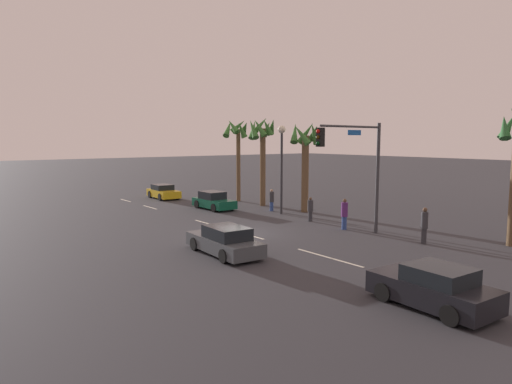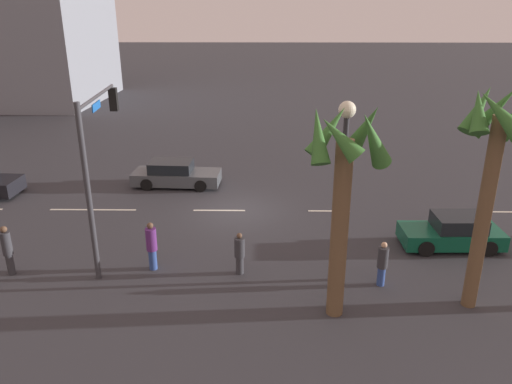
{
  "view_description": "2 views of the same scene",
  "coord_description": "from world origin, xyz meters",
  "px_view_note": "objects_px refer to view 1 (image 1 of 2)",
  "views": [
    {
      "loc": [
        21.35,
        -15.16,
        5.46
      ],
      "look_at": [
        -1.27,
        1.99,
        2.17
      ],
      "focal_mm": 32.04,
      "sensor_mm": 36.0,
      "label": 1
    },
    {
      "loc": [
        -1.24,
        21.93,
        9.31
      ],
      "look_at": [
        -0.98,
        2.89,
        2.06
      ],
      "focal_mm": 34.85,
      "sensor_mm": 36.0,
      "label": 2
    }
  ],
  "objects_px": {
    "car_0": "(225,241)",
    "pedestrian_2": "(310,209)",
    "car_2": "(163,192)",
    "pedestrian_1": "(344,213)",
    "pedestrian_0": "(272,200)",
    "pedestrian_3": "(424,225)",
    "streetlamp": "(282,153)",
    "car_1": "(434,288)",
    "palm_tree_3": "(237,138)",
    "palm_tree_1": "(306,149)",
    "traffic_signal": "(359,160)",
    "car_3": "(214,201)",
    "palm_tree_2": "(262,139)"
  },
  "relations": [
    {
      "from": "car_1",
      "to": "palm_tree_1",
      "type": "relative_size",
      "value": 0.6
    },
    {
      "from": "palm_tree_1",
      "to": "streetlamp",
      "type": "bearing_deg",
      "value": -99.68
    },
    {
      "from": "car_2",
      "to": "streetlamp",
      "type": "distance_m",
      "value": 14.22
    },
    {
      "from": "car_0",
      "to": "pedestrian_3",
      "type": "distance_m",
      "value": 10.55
    },
    {
      "from": "car_2",
      "to": "car_3",
      "type": "distance_m",
      "value": 8.31
    },
    {
      "from": "car_0",
      "to": "pedestrian_1",
      "type": "distance_m",
      "value": 9.13
    },
    {
      "from": "car_3",
      "to": "car_2",
      "type": "bearing_deg",
      "value": -177.97
    },
    {
      "from": "car_2",
      "to": "palm_tree_3",
      "type": "distance_m",
      "value": 8.7
    },
    {
      "from": "car_1",
      "to": "palm_tree_2",
      "type": "height_order",
      "value": "palm_tree_2"
    },
    {
      "from": "palm_tree_3",
      "to": "pedestrian_1",
      "type": "bearing_deg",
      "value": -8.59
    },
    {
      "from": "car_1",
      "to": "car_3",
      "type": "distance_m",
      "value": 23.03
    },
    {
      "from": "pedestrian_0",
      "to": "palm_tree_2",
      "type": "bearing_deg",
      "value": 157.5
    },
    {
      "from": "palm_tree_1",
      "to": "palm_tree_3",
      "type": "bearing_deg",
      "value": -176.15
    },
    {
      "from": "car_3",
      "to": "streetlamp",
      "type": "distance_m",
      "value": 6.9
    },
    {
      "from": "palm_tree_3",
      "to": "car_1",
      "type": "bearing_deg",
      "value": -21.14
    },
    {
      "from": "car_2",
      "to": "pedestrian_3",
      "type": "distance_m",
      "value": 25.36
    },
    {
      "from": "car_0",
      "to": "pedestrian_0",
      "type": "relative_size",
      "value": 2.84
    },
    {
      "from": "pedestrian_2",
      "to": "traffic_signal",
      "type": "bearing_deg",
      "value": -14.9
    },
    {
      "from": "car_1",
      "to": "car_3",
      "type": "relative_size",
      "value": 1.03
    },
    {
      "from": "pedestrian_0",
      "to": "palm_tree_2",
      "type": "xyz_separation_m",
      "value": [
        -2.7,
        1.12,
        4.59
      ]
    },
    {
      "from": "palm_tree_1",
      "to": "pedestrian_3",
      "type": "bearing_deg",
      "value": -11.27
    },
    {
      "from": "pedestrian_1",
      "to": "pedestrian_3",
      "type": "xyz_separation_m",
      "value": [
        5.12,
        0.45,
        0.03
      ]
    },
    {
      "from": "pedestrian_0",
      "to": "pedestrian_2",
      "type": "relative_size",
      "value": 1.03
    },
    {
      "from": "pedestrian_2",
      "to": "pedestrian_3",
      "type": "distance_m",
      "value": 8.38
    },
    {
      "from": "car_1",
      "to": "traffic_signal",
      "type": "height_order",
      "value": "traffic_signal"
    },
    {
      "from": "pedestrian_0",
      "to": "palm_tree_1",
      "type": "bearing_deg",
      "value": 42.65
    },
    {
      "from": "traffic_signal",
      "to": "car_3",
      "type": "bearing_deg",
      "value": -176.37
    },
    {
      "from": "palm_tree_3",
      "to": "traffic_signal",
      "type": "bearing_deg",
      "value": -11.32
    },
    {
      "from": "car_2",
      "to": "streetlamp",
      "type": "bearing_deg",
      "value": 12.57
    },
    {
      "from": "pedestrian_0",
      "to": "pedestrian_3",
      "type": "bearing_deg",
      "value": -2.47
    },
    {
      "from": "car_0",
      "to": "pedestrian_3",
      "type": "bearing_deg",
      "value": 64.92
    },
    {
      "from": "car_2",
      "to": "pedestrian_2",
      "type": "xyz_separation_m",
      "value": [
        16.84,
        2.55,
        0.25
      ]
    },
    {
      "from": "pedestrian_3",
      "to": "car_3",
      "type": "bearing_deg",
      "value": -171.83
    },
    {
      "from": "car_2",
      "to": "traffic_signal",
      "type": "distance_m",
      "value": 22.4
    },
    {
      "from": "pedestrian_1",
      "to": "palm_tree_3",
      "type": "distance_m",
      "value": 15.4
    },
    {
      "from": "car_0",
      "to": "pedestrian_2",
      "type": "bearing_deg",
      "value": 112.6
    },
    {
      "from": "pedestrian_3",
      "to": "palm_tree_1",
      "type": "height_order",
      "value": "palm_tree_1"
    },
    {
      "from": "pedestrian_3",
      "to": "pedestrian_2",
      "type": "bearing_deg",
      "value": -178.85
    },
    {
      "from": "streetlamp",
      "to": "palm_tree_1",
      "type": "relative_size",
      "value": 0.94
    },
    {
      "from": "car_1",
      "to": "pedestrian_3",
      "type": "height_order",
      "value": "pedestrian_3"
    },
    {
      "from": "pedestrian_0",
      "to": "pedestrian_3",
      "type": "distance_m",
      "value": 13.39
    },
    {
      "from": "streetlamp",
      "to": "palm_tree_3",
      "type": "bearing_deg",
      "value": 169.16
    },
    {
      "from": "pedestrian_0",
      "to": "pedestrian_1",
      "type": "xyz_separation_m",
      "value": [
        8.25,
        -1.03,
        0.11
      ]
    },
    {
      "from": "streetlamp",
      "to": "car_1",
      "type": "bearing_deg",
      "value": -25.39
    },
    {
      "from": "pedestrian_0",
      "to": "pedestrian_3",
      "type": "height_order",
      "value": "pedestrian_3"
    },
    {
      "from": "car_1",
      "to": "palm_tree_1",
      "type": "distance_m",
      "value": 20.24
    },
    {
      "from": "pedestrian_2",
      "to": "car_2",
      "type": "bearing_deg",
      "value": -171.37
    },
    {
      "from": "car_0",
      "to": "pedestrian_1",
      "type": "height_order",
      "value": "pedestrian_1"
    },
    {
      "from": "car_3",
      "to": "pedestrian_1",
      "type": "height_order",
      "value": "pedestrian_1"
    },
    {
      "from": "traffic_signal",
      "to": "pedestrian_3",
      "type": "height_order",
      "value": "traffic_signal"
    }
  ]
}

